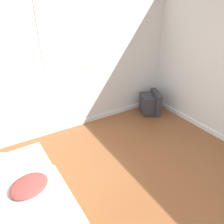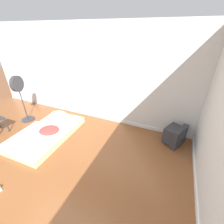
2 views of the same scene
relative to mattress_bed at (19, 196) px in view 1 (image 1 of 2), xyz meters
name	(u,v)px [view 1 (image 1 of 2)]	position (x,y,z in m)	size (l,w,h in m)	color
wall_back	(36,67)	(0.76, 1.37, 1.18)	(7.71, 0.08, 2.60)	silver
mattress_bed	(19,196)	(0.00, 0.00, 0.00)	(1.11, 1.86, 0.30)	beige
crt_tv	(151,103)	(2.97, 1.00, 0.11)	(0.54, 0.59, 0.48)	#333338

